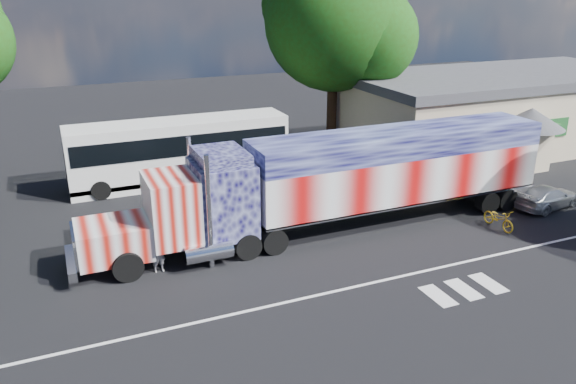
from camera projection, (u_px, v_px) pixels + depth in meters
name	position (u px, v px, depth m)	size (l,w,h in m)	color
ground	(315.00, 256.00, 24.14)	(100.00, 100.00, 0.00)	black
lane_markings	(398.00, 289.00, 21.51)	(30.00, 2.67, 0.01)	silver
semi_truck	(347.00, 178.00, 26.06)	(22.70, 3.59, 4.84)	black
coach_bus	(180.00, 150.00, 32.66)	(12.59, 2.93, 3.66)	white
hall_building	(502.00, 109.00, 39.90)	(22.40, 12.80, 5.20)	beige
parked_car	(548.00, 197.00, 29.16)	(1.62, 4.00, 1.16)	#B1B2B6
woman	(158.00, 253.00, 22.53)	(0.59, 0.39, 1.62)	slate
bicycle	(499.00, 218.00, 26.70)	(0.66, 1.89, 0.99)	gold
tree_ne_a	(337.00, 21.00, 37.19)	(9.79, 9.32, 13.37)	black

